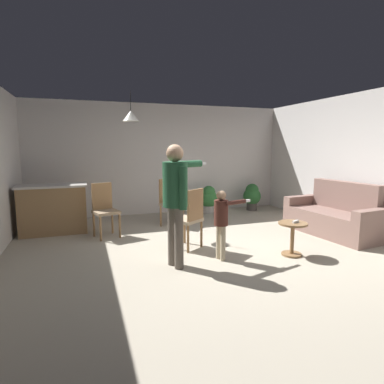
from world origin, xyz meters
TOP-DOWN VIEW (x-y plane):
  - ground at (0.00, 0.00)m, footprint 7.68×7.68m
  - wall_back at (0.00, 3.20)m, footprint 6.40×0.10m
  - wall_right at (3.20, 0.00)m, footprint 0.10×6.40m
  - couch_floral at (2.67, 0.18)m, footprint 1.03×1.88m
  - kitchen_counter at (-2.45, 2.03)m, footprint 1.26×0.66m
  - side_table_by_couch at (1.14, -0.58)m, footprint 0.44×0.44m
  - person_adult at (-0.68, -0.43)m, footprint 0.77×0.63m
  - person_child at (0.02, -0.39)m, footprint 0.57×0.29m
  - dining_chair_by_counter at (-0.18, 1.87)m, footprint 0.59×0.59m
  - dining_chair_near_wall at (-1.53, 1.44)m, footprint 0.52×0.52m
  - dining_chair_centre_back at (-0.26, 0.24)m, footprint 0.58×0.58m
  - potted_plant_corner at (2.30, 2.70)m, footprint 0.46×0.46m
  - potted_plant_by_wall at (1.09, 2.74)m, footprint 0.45×0.45m
  - spare_remote_on_table at (1.16, -0.60)m, footprint 0.13×0.08m
  - ceiling_light_pendant at (-0.97, 1.65)m, footprint 0.32×0.32m

SIDE VIEW (x-z plane):
  - ground at x=0.00m, z-range 0.00..0.00m
  - side_table_by_couch at x=1.14m, z-range 0.07..0.59m
  - couch_floral at x=2.67m, z-range -0.17..0.83m
  - potted_plant_by_wall at x=1.09m, z-range 0.04..0.73m
  - potted_plant_corner at x=2.30m, z-range 0.04..0.74m
  - kitchen_counter at x=-2.45m, z-range 0.00..0.95m
  - spare_remote_on_table at x=1.16m, z-range 0.52..0.56m
  - dining_chair_by_counter at x=-0.18m, z-range 0.05..1.05m
  - dining_chair_near_wall at x=-1.53m, z-range 0.05..1.05m
  - dining_chair_centre_back at x=-0.26m, z-range 0.05..1.05m
  - person_child at x=0.02m, z-range 0.13..1.17m
  - person_adult at x=-0.68m, z-range 0.21..1.91m
  - wall_back at x=0.00m, z-range 0.00..2.70m
  - wall_right at x=3.20m, z-range 0.00..2.70m
  - ceiling_light_pendant at x=-0.97m, z-range 1.98..2.53m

